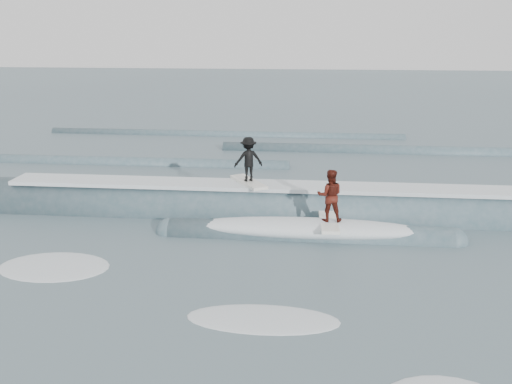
# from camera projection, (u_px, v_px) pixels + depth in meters

# --- Properties ---
(ground) EXTENTS (160.00, 160.00, 0.00)m
(ground) POSITION_uv_depth(u_px,v_px,m) (231.00, 303.00, 13.87)
(ground) COLOR #425360
(ground) RESTS_ON ground
(breaking_wave) EXTENTS (23.04, 3.83, 2.10)m
(breaking_wave) POSITION_uv_depth(u_px,v_px,m) (265.00, 215.00, 20.18)
(breaking_wave) COLOR #38545E
(breaking_wave) RESTS_ON ground
(surfer_black) EXTENTS (1.53, 1.99, 1.67)m
(surfer_black) POSITION_uv_depth(u_px,v_px,m) (248.00, 162.00, 20.00)
(surfer_black) COLOR white
(surfer_black) RESTS_ON ground
(surfer_red) EXTENTS (0.83, 2.02, 1.76)m
(surfer_red) POSITION_uv_depth(u_px,v_px,m) (330.00, 199.00, 17.80)
(surfer_red) COLOR white
(surfer_red) RESTS_ON ground
(whitewater) EXTENTS (18.00, 7.39, 0.10)m
(whitewater) POSITION_uv_depth(u_px,v_px,m) (232.00, 318.00, 13.17)
(whitewater) COLOR white
(whitewater) RESTS_ON ground
(far_swells) EXTENTS (40.18, 8.65, 0.80)m
(far_swells) POSITION_uv_depth(u_px,v_px,m) (263.00, 151.00, 30.82)
(far_swells) COLOR #38545E
(far_swells) RESTS_ON ground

